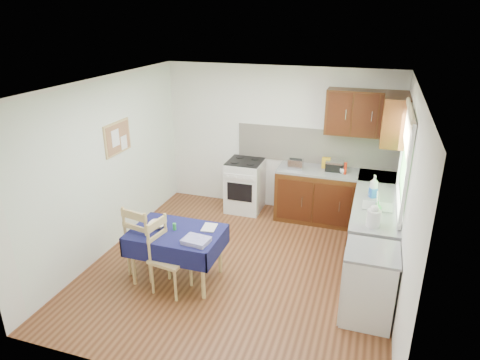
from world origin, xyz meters
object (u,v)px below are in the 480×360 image
(toaster, at_px, (296,164))
(dish_rack, at_px, (377,206))
(sandwich_press, at_px, (334,166))
(kettle, at_px, (374,217))
(chair_near, at_px, (167,254))
(chair_far, at_px, (144,239))
(dining_table, at_px, (176,238))

(toaster, distance_m, dish_rack, 1.73)
(sandwich_press, distance_m, kettle, 1.94)
(chair_near, xyz_separation_m, kettle, (2.38, 0.77, 0.52))
(kettle, bearing_deg, chair_far, -168.68)
(chair_far, xyz_separation_m, toaster, (1.54, 2.26, 0.45))
(dish_rack, bearing_deg, toaster, 138.38)
(toaster, distance_m, sandwich_press, 0.62)
(dining_table, xyz_separation_m, chair_near, (-0.01, -0.24, -0.09))
(chair_far, xyz_separation_m, kettle, (2.82, 0.56, 0.49))
(chair_near, bearing_deg, toaster, -15.61)
(toaster, height_order, sandwich_press, toaster)
(sandwich_press, bearing_deg, toaster, -163.91)
(sandwich_press, bearing_deg, dish_rack, -57.28)
(chair_far, bearing_deg, chair_near, 166.28)
(dining_table, relative_size, kettle, 4.17)
(dish_rack, height_order, kettle, kettle)
(chair_near, bearing_deg, kettle, -63.57)
(chair_far, height_order, sandwich_press, sandwich_press)
(dining_table, distance_m, sandwich_press, 2.93)
(sandwich_press, distance_m, dish_rack, 1.44)
(sandwich_press, bearing_deg, chair_near, -119.94)
(chair_far, height_order, kettle, kettle)
(dish_rack, bearing_deg, sandwich_press, 118.13)
(sandwich_press, relative_size, dish_rack, 0.71)
(dining_table, distance_m, dish_rack, 2.66)
(dining_table, xyz_separation_m, dish_rack, (2.41, 1.09, 0.32))
(chair_near, height_order, toaster, toaster)
(chair_far, relative_size, kettle, 3.61)
(chair_far, height_order, chair_near, chair_far)
(dining_table, relative_size, toaster, 4.84)
(chair_far, relative_size, dish_rack, 2.64)
(dish_rack, bearing_deg, kettle, -95.11)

